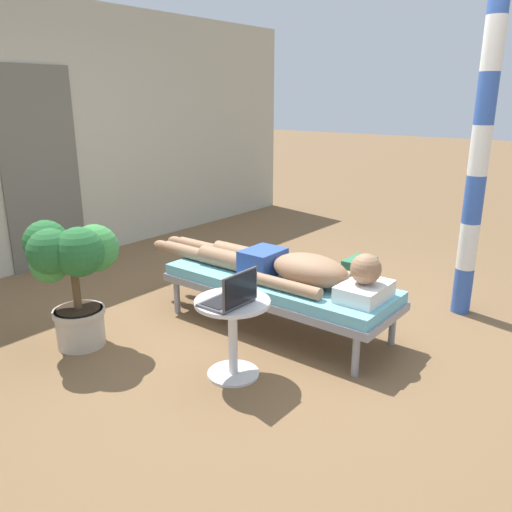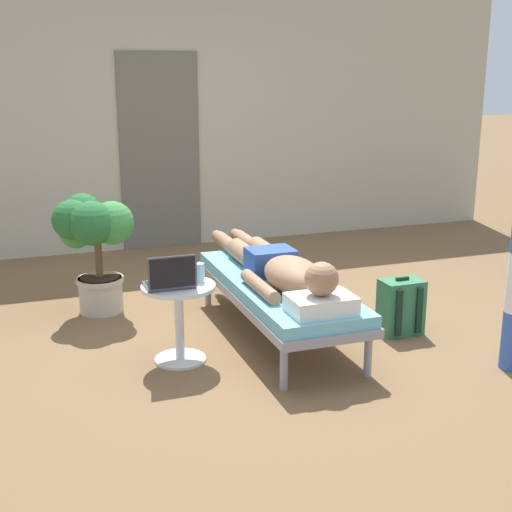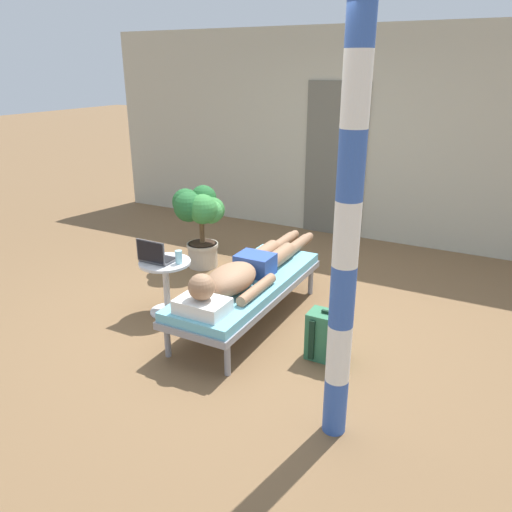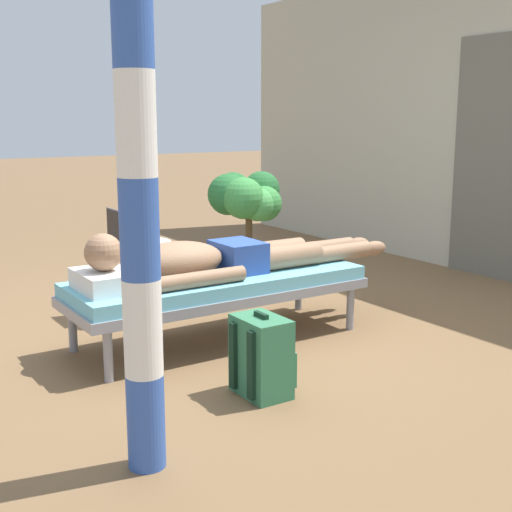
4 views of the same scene
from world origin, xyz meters
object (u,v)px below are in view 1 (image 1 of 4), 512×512
(drink_glass, at_px, (245,284))
(porch_post, at_px, (480,150))
(lounge_chair, at_px, (278,286))
(laptop, at_px, (232,296))
(potted_plant, at_px, (73,264))
(backpack, at_px, (358,281))
(side_table, at_px, (233,325))
(person_reclining, at_px, (283,266))

(drink_glass, distance_m, porch_post, 2.15)
(lounge_chair, xyz_separation_m, laptop, (-0.83, -0.25, 0.24))
(lounge_chair, relative_size, potted_plant, 2.01)
(laptop, xyz_separation_m, backpack, (1.68, 0.00, -0.39))
(side_table, xyz_separation_m, backpack, (1.62, -0.05, -0.16))
(backpack, distance_m, porch_post, 1.43)
(laptop, relative_size, backpack, 0.73)
(lounge_chair, height_order, backpack, backpack)
(backpack, relative_size, porch_post, 0.16)
(person_reclining, height_order, drink_glass, person_reclining)
(person_reclining, distance_m, drink_glass, 0.63)
(backpack, height_order, potted_plant, potted_plant)
(drink_glass, bearing_deg, porch_post, -24.97)
(lounge_chair, distance_m, side_table, 0.79)
(lounge_chair, xyz_separation_m, backpack, (0.86, -0.25, -0.15))
(potted_plant, height_order, porch_post, porch_post)
(potted_plant, bearing_deg, person_reclining, -40.57)
(backpack, height_order, porch_post, porch_post)
(backpack, bearing_deg, drink_glass, 177.39)
(lounge_chair, bearing_deg, porch_post, -40.46)
(laptop, distance_m, potted_plant, 1.23)
(lounge_chair, relative_size, porch_post, 0.69)
(side_table, xyz_separation_m, laptop, (-0.06, -0.05, 0.23))
(side_table, xyz_separation_m, drink_glass, (0.15, 0.02, 0.23))
(person_reclining, xyz_separation_m, side_table, (-0.77, -0.16, -0.16))
(person_reclining, bearing_deg, backpack, -13.28)
(person_reclining, bearing_deg, lounge_chair, 90.00)
(drink_glass, bearing_deg, laptop, -161.16)
(lounge_chair, xyz_separation_m, potted_plant, (-1.14, 0.93, 0.29))
(laptop, xyz_separation_m, porch_post, (2.04, -0.78, 0.76))
(drink_glass, bearing_deg, side_table, -172.27)
(lounge_chair, height_order, drink_glass, drink_glass)
(person_reclining, relative_size, potted_plant, 2.35)
(drink_glass, height_order, backpack, drink_glass)
(lounge_chair, height_order, person_reclining, person_reclining)
(drink_glass, xyz_separation_m, potted_plant, (-0.53, 1.11, 0.05))
(drink_glass, bearing_deg, person_reclining, 12.42)
(person_reclining, xyz_separation_m, laptop, (-0.83, -0.21, 0.07))
(lounge_chair, distance_m, potted_plant, 1.50)
(lounge_chair, bearing_deg, potted_plant, 140.79)
(laptop, bearing_deg, side_table, 40.52)
(porch_post, bearing_deg, side_table, 157.22)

